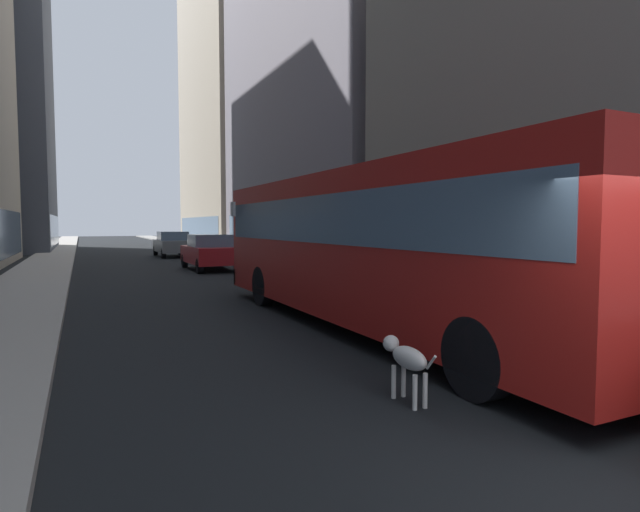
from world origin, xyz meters
name	(u,v)px	position (x,y,z in m)	size (l,w,h in m)	color
ground_plane	(146,254)	(0.00, 35.00, 0.00)	(120.00, 120.00, 0.00)	black
sidewalk_left	(55,255)	(-5.70, 35.00, 0.07)	(2.40, 110.00, 0.15)	#9E9991
sidewalk_right	(226,251)	(5.70, 35.00, 0.07)	(2.40, 110.00, 0.15)	gray
building_right_mid	(343,83)	(11.90, 27.95, 11.43)	(10.40, 21.21, 22.87)	slate
building_right_far	(248,72)	(11.90, 48.72, 17.73)	(10.83, 18.81, 35.47)	#A0937F
transit_bus	(375,239)	(1.20, 6.52, 1.78)	(2.78, 11.53, 3.05)	red
car_grey_wagon	(172,244)	(1.20, 31.20, 0.82)	(1.84, 4.42, 1.62)	slate
car_red_coupe	(210,252)	(1.20, 20.77, 0.82)	(1.88, 4.22, 1.62)	red
dalmatian_dog	(406,358)	(-0.73, 2.69, 0.51)	(0.22, 0.96, 0.72)	white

